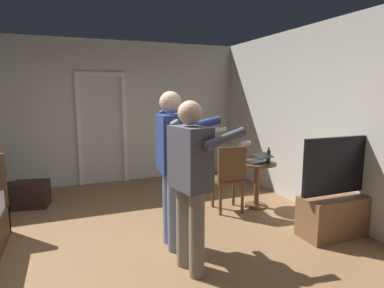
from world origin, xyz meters
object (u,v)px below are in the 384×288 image
tv_flatscreen (340,206)px  person_blue_shirt (191,175)px  suitcase_dark (31,194)px  laptop (258,160)px  suitcase_small (7,195)px  wooden_chair (229,176)px  bottle_on_table (268,156)px  person_striped_shirt (172,159)px  side_table (257,177)px

tv_flatscreen → person_blue_shirt: person_blue_shirt is taller
person_blue_shirt → suitcase_dark: bearing=122.5°
suitcase_dark → laptop: bearing=-10.8°
suitcase_small → laptop: bearing=-34.9°
wooden_chair → person_blue_shirt: size_ratio=0.59×
wooden_chair → bottle_on_table: bearing=-3.5°
person_blue_shirt → person_striped_shirt: 0.55m
wooden_chair → person_blue_shirt: bearing=-130.8°
side_table → laptop: 0.29m
tv_flatscreen → suitcase_dark: tv_flatscreen is taller
side_table → person_blue_shirt: size_ratio=0.42×
suitcase_small → tv_flatscreen: bearing=-46.1°
laptop → tv_flatscreen: bearing=-70.5°
side_table → laptop: laptop is taller
tv_flatscreen → person_striped_shirt: size_ratio=0.70×
side_table → wooden_chair: wooden_chair is taller
bottle_on_table → wooden_chair: 0.69m
person_blue_shirt → suitcase_small: 3.53m
wooden_chair → suitcase_dark: wooden_chair is taller
laptop → person_striped_shirt: person_striped_shirt is taller
side_table → suitcase_small: side_table is taller
laptop → suitcase_small: (-3.59, 1.51, -0.59)m
bottle_on_table → person_striped_shirt: size_ratio=0.13×
wooden_chair → person_striped_shirt: 1.41m
person_striped_shirt → suitcase_dark: 2.73m
side_table → laptop: bearing=-113.3°
bottle_on_table → suitcase_small: size_ratio=0.41×
bottle_on_table → person_blue_shirt: person_blue_shirt is taller
side_table → bottle_on_table: (0.14, -0.08, 0.33)m
suitcase_dark → suitcase_small: suitcase_dark is taller
bottle_on_table → person_striped_shirt: (-1.75, -0.69, 0.22)m
wooden_chair → suitcase_dark: size_ratio=1.97×
side_table → wooden_chair: bearing=-175.2°
person_striped_shirt → suitcase_dark: person_striped_shirt is taller
laptop → wooden_chair: (-0.48, 0.00, -0.21)m
person_blue_shirt → person_striped_shirt: bearing=90.9°
laptop → suitcase_dark: size_ratio=0.81×
suitcase_dark → suitcase_small: (-0.36, 0.21, -0.03)m
tv_flatscreen → person_striped_shirt: (-2.01, 0.46, 0.65)m
bottle_on_table → wooden_chair: wooden_chair is taller
laptop → person_blue_shirt: 2.05m
wooden_chair → person_striped_shirt: person_striped_shirt is taller
wooden_chair → person_blue_shirt: person_blue_shirt is taller
tv_flatscreen → person_striped_shirt: person_striped_shirt is taller
suitcase_dark → side_table: bearing=-10.0°
suitcase_small → person_striped_shirt: bearing=-60.4°
tv_flatscreen → laptop: size_ratio=3.05×
side_table → suitcase_dark: (-3.25, 1.26, -0.27)m
person_striped_shirt → suitcase_dark: (-1.64, 2.03, -0.82)m
bottle_on_table → suitcase_small: 4.10m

